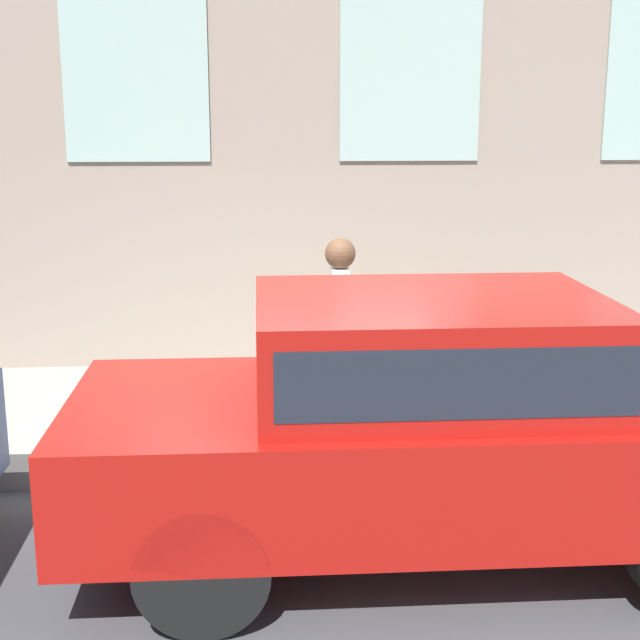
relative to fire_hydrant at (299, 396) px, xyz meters
The scene contains 5 objects.
ground_plane 0.75m from the fire_hydrant, 165.59° to the left, with size 80.00×80.00×0.00m, color #47474C.
sidewalk 1.11m from the fire_hydrant, ahead, with size 2.95×60.00×0.15m.
fire_hydrant is the anchor object (origin of this frame).
person 0.85m from the fire_hydrant, 38.09° to the right, with size 0.40×0.26×1.65m.
parked_car_red_near 1.88m from the fire_hydrant, 155.80° to the right, with size 1.88×4.53×1.72m.
Camera 1 is at (-6.51, 0.19, 2.81)m, focal length 50.00 mm.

